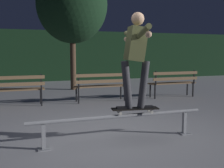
# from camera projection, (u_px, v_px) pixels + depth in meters

# --- Properties ---
(ground_plane) EXTENTS (90.00, 90.00, 0.00)m
(ground_plane) POSITION_uv_depth(u_px,v_px,m) (115.00, 136.00, 4.66)
(ground_plane) COLOR #99999E
(hedge_backdrop) EXTENTS (24.00, 1.20, 2.57)m
(hedge_backdrop) POSITION_uv_depth(u_px,v_px,m) (50.00, 56.00, 14.08)
(hedge_backdrop) COLOR black
(hedge_backdrop) RESTS_ON ground
(grind_rail) EXTENTS (2.99, 0.18, 0.44)m
(grind_rail) POSITION_uv_depth(u_px,v_px,m) (120.00, 120.00, 4.38)
(grind_rail) COLOR gray
(grind_rail) RESTS_ON ground
(skateboard) EXTENTS (0.80, 0.31, 0.09)m
(skateboard) POSITION_uv_depth(u_px,v_px,m) (135.00, 109.00, 4.44)
(skateboard) COLOR black
(skateboard) RESTS_ON grind_rail
(skateboarder) EXTENTS (0.63, 1.40, 1.56)m
(skateboarder) POSITION_uv_depth(u_px,v_px,m) (136.00, 52.00, 4.33)
(skateboarder) COLOR black
(skateboarder) RESTS_ON skateboard
(park_bench_left_center) EXTENTS (1.60, 0.42, 0.88)m
(park_bench_left_center) POSITION_uv_depth(u_px,v_px,m) (14.00, 87.00, 7.10)
(park_bench_left_center) COLOR black
(park_bench_left_center) RESTS_ON ground
(park_bench_right_center) EXTENTS (1.60, 0.42, 0.88)m
(park_bench_right_center) POSITION_uv_depth(u_px,v_px,m) (101.00, 84.00, 7.88)
(park_bench_right_center) COLOR black
(park_bench_right_center) RESTS_ON ground
(park_bench_rightmost) EXTENTS (1.60, 0.42, 0.88)m
(park_bench_rightmost) POSITION_uv_depth(u_px,v_px,m) (173.00, 81.00, 8.66)
(park_bench_rightmost) COLOR black
(park_bench_rightmost) RESTS_ON ground
(tree_behind_benches) EXTENTS (2.70, 2.70, 4.77)m
(tree_behind_benches) POSITION_uv_depth(u_px,v_px,m) (72.00, 4.00, 10.21)
(tree_behind_benches) COLOR #4C3828
(tree_behind_benches) RESTS_ON ground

